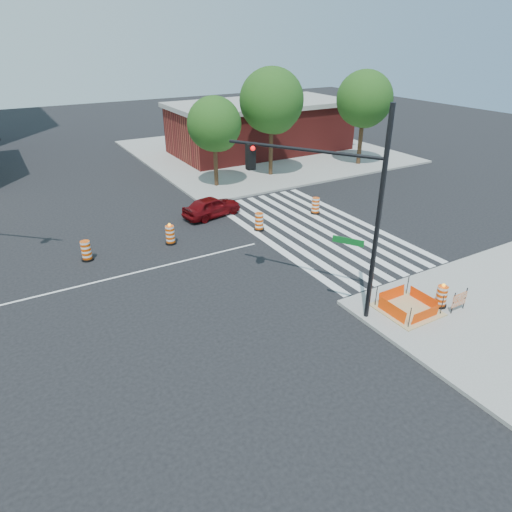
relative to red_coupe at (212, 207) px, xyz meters
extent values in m
plane|color=black|center=(-6.77, -4.90, -0.64)|extent=(120.00, 120.00, 0.00)
cube|color=gray|center=(11.23, 13.10, -0.56)|extent=(22.00, 22.00, 0.15)
cube|color=silver|center=(1.03, -4.90, -0.63)|extent=(0.45, 13.50, 0.01)
cube|color=silver|center=(1.93, -4.90, -0.63)|extent=(0.45, 13.50, 0.01)
cube|color=silver|center=(2.83, -4.90, -0.63)|extent=(0.45, 13.50, 0.01)
cube|color=silver|center=(3.73, -4.90, -0.63)|extent=(0.45, 13.50, 0.01)
cube|color=silver|center=(4.63, -4.90, -0.63)|extent=(0.45, 13.50, 0.01)
cube|color=silver|center=(5.53, -4.90, -0.63)|extent=(0.45, 13.50, 0.01)
cube|color=silver|center=(6.43, -4.90, -0.63)|extent=(0.45, 13.50, 0.01)
cube|color=silver|center=(7.33, -4.90, -0.63)|extent=(0.45, 13.50, 0.01)
cube|color=silver|center=(-6.77, -4.90, -0.63)|extent=(14.00, 0.12, 0.01)
cube|color=tan|center=(2.23, -13.90, -0.46)|extent=(2.20, 2.20, 0.05)
cube|color=#FC4005|center=(2.23, -14.80, -0.21)|extent=(1.44, 0.02, 0.55)
cube|color=#FC4005|center=(2.23, -13.00, -0.21)|extent=(1.44, 0.02, 0.55)
cube|color=#FC4005|center=(1.33, -13.90, -0.21)|extent=(0.02, 1.44, 0.55)
cube|color=#FC4005|center=(3.13, -13.90, -0.21)|extent=(0.02, 1.44, 0.55)
cylinder|color=black|center=(1.33, -14.80, -0.04)|extent=(0.04, 0.04, 0.90)
cylinder|color=black|center=(3.13, -14.80, -0.04)|extent=(0.04, 0.04, 0.90)
cylinder|color=black|center=(1.33, -13.00, -0.04)|extent=(0.04, 0.04, 0.90)
cylinder|color=black|center=(3.13, -13.00, -0.04)|extent=(0.04, 0.04, 0.90)
cube|color=maroon|center=(11.23, 13.10, 1.46)|extent=(16.00, 8.00, 4.20)
cube|color=gray|center=(11.23, 13.10, 3.76)|extent=(16.50, 8.50, 0.40)
imported|color=#5E080B|center=(0.00, 0.00, 0.00)|extent=(3.97, 2.22, 1.28)
cylinder|color=black|center=(0.51, -13.37, 3.59)|extent=(0.18, 0.18, 8.15)
cylinder|color=black|center=(-1.13, -10.79, 5.83)|extent=(3.38, 5.23, 0.12)
cube|color=black|center=(-2.28, -8.99, 5.32)|extent=(0.33, 0.29, 1.02)
sphere|color=#FF0C0C|center=(-2.28, -9.17, 5.68)|extent=(0.18, 0.18, 0.18)
cube|color=#0C591E|center=(-0.04, -12.51, 2.57)|extent=(0.69, 1.05, 0.25)
cylinder|color=black|center=(3.63, -14.36, -0.44)|extent=(0.54, 0.54, 0.09)
cylinder|color=#DF4904|center=(3.63, -14.36, 0.01)|extent=(0.43, 0.43, 0.86)
sphere|color=#FF990C|center=(3.63, -14.36, 0.50)|extent=(0.14, 0.14, 0.14)
cube|color=#DF4904|center=(3.95, -14.96, 0.19)|extent=(0.82, 0.05, 0.27)
cube|color=#DF4904|center=(3.95, -14.96, -0.12)|extent=(0.82, 0.05, 0.21)
cylinder|color=black|center=(3.58, -14.97, -0.01)|extent=(0.04, 0.04, 0.96)
cylinder|color=black|center=(4.32, -14.96, -0.01)|extent=(0.04, 0.04, 0.96)
cylinder|color=#382314|center=(2.83, 5.24, 1.39)|extent=(0.30, 0.30, 4.06)
sphere|color=#1C4E16|center=(2.83, 5.24, 3.92)|extent=(3.80, 3.80, 3.80)
sphere|color=#1C4E16|center=(3.30, 5.52, 3.29)|extent=(2.79, 2.79, 2.79)
sphere|color=#1C4E16|center=(2.46, 5.05, 3.54)|extent=(2.53, 2.53, 2.53)
cylinder|color=#382314|center=(7.79, 5.68, 1.92)|extent=(0.32, 0.32, 5.11)
sphere|color=#1C4E16|center=(7.79, 5.68, 5.11)|extent=(4.79, 4.79, 4.79)
sphere|color=#1C4E16|center=(8.29, 5.98, 4.32)|extent=(3.52, 3.52, 3.52)
sphere|color=#1C4E16|center=(7.39, 5.48, 4.64)|extent=(3.20, 3.20, 3.20)
cylinder|color=#382314|center=(16.07, 4.72, 1.78)|extent=(0.36, 0.36, 4.84)
sphere|color=#1C4E16|center=(16.07, 4.72, 4.81)|extent=(4.54, 4.54, 4.54)
sphere|color=#1C4E16|center=(16.63, 5.06, 4.05)|extent=(3.33, 3.33, 3.33)
sphere|color=#1C4E16|center=(15.62, 4.50, 4.36)|extent=(3.03, 3.03, 3.03)
cylinder|color=black|center=(-8.01, -2.37, -0.59)|extent=(0.60, 0.60, 0.10)
cylinder|color=#DF4904|center=(-8.01, -2.37, -0.09)|extent=(0.48, 0.48, 0.95)
cylinder|color=black|center=(-3.67, -2.59, -0.59)|extent=(0.60, 0.60, 0.10)
cylinder|color=#DF4904|center=(-3.67, -2.59, -0.09)|extent=(0.48, 0.48, 0.95)
sphere|color=#FF990C|center=(-3.67, -2.59, 0.46)|extent=(0.16, 0.16, 0.16)
cylinder|color=black|center=(1.43, -3.36, -0.59)|extent=(0.60, 0.60, 0.10)
cylinder|color=#DF4904|center=(1.43, -3.36, -0.09)|extent=(0.48, 0.48, 0.95)
cylinder|color=black|center=(5.86, -2.82, -0.59)|extent=(0.60, 0.60, 0.10)
cylinder|color=#DF4904|center=(5.86, -2.82, -0.09)|extent=(0.48, 0.48, 0.95)
camera|label=1|loc=(-10.95, -24.38, 9.70)|focal=32.00mm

